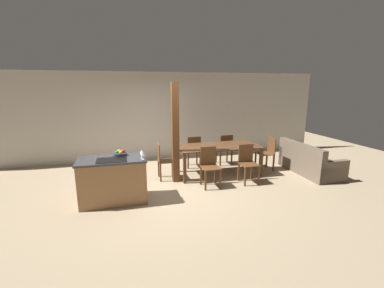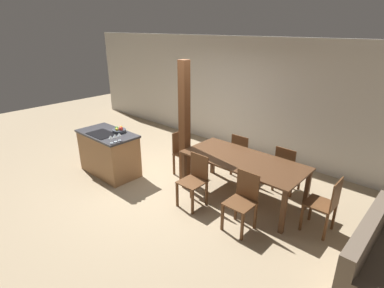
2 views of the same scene
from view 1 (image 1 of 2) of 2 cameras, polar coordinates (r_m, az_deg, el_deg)
The scene contains 16 objects.
ground_plane at distance 5.99m, azimuth -5.13°, elevation -9.64°, with size 16.00×16.00×0.00m, color #9E896B.
wall_back at distance 8.18m, azimuth -8.48°, elevation 6.13°, with size 11.20×0.08×2.70m.
kitchen_island at distance 5.39m, azimuth -17.08°, elevation -7.65°, with size 1.31×0.71×0.90m.
fruit_bowl at distance 5.42m, azimuth -15.67°, elevation -1.98°, with size 0.27×0.27×0.12m.
wine_glass_near at distance 4.96m, azimuth -10.96°, elevation -2.19°, with size 0.08×0.08×0.15m.
wine_glass_middle at distance 5.05m, azimuth -11.04°, elevation -1.92°, with size 0.08×0.08×0.15m.
wine_glass_far at distance 5.14m, azimuth -11.11°, elevation -1.67°, with size 0.08×0.08×0.15m.
dining_table at distance 6.71m, azimuth 5.88°, elevation -1.09°, with size 2.14×0.99×0.76m.
dining_chair_near_left at distance 5.94m, azimuth 3.95°, elevation -4.83°, with size 0.40×0.40×0.91m.
dining_chair_near_right at distance 6.31m, azimuth 12.27°, elevation -4.05°, with size 0.40×0.40×0.91m.
dining_chair_far_left at distance 7.28m, azimuth 0.28°, elevation -1.49°, with size 0.40×0.40×0.91m.
dining_chair_far_right at distance 7.58m, azimuth 7.32°, elevation -1.02°, with size 0.40×0.40×0.91m.
dining_chair_head_end at distance 6.40m, azimuth -6.33°, elevation -3.58°, with size 0.40×0.40×0.91m.
dining_chair_foot_end at distance 7.38m, azimuth 16.38°, elevation -1.83°, with size 0.40×0.40×0.91m.
couch at distance 7.54m, azimuth 24.52°, elevation -3.83°, with size 0.82×1.71×0.82m.
timber_post at distance 6.06m, azimuth -3.73°, elevation 2.34°, with size 0.16×0.16×2.37m.
Camera 1 is at (-0.91, -5.46, 2.29)m, focal length 24.00 mm.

